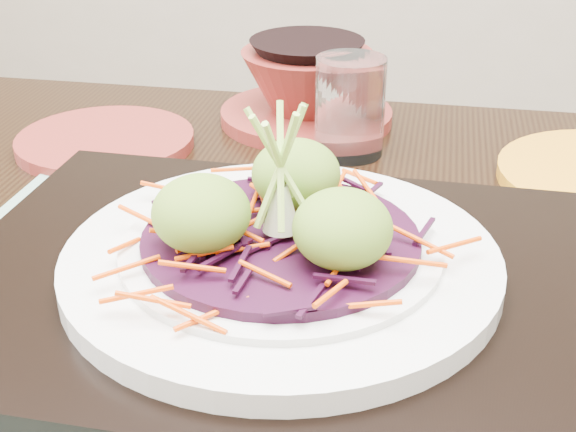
% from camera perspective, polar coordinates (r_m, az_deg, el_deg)
% --- Properties ---
extents(dining_table, '(1.16, 0.80, 0.71)m').
position_cam_1_polar(dining_table, '(0.63, -0.71, -11.09)').
color(dining_table, black).
rests_on(dining_table, ground).
extents(placemat, '(0.51, 0.40, 0.00)m').
position_cam_1_polar(placemat, '(0.53, -0.49, -5.93)').
color(placemat, gray).
rests_on(placemat, dining_table).
extents(serving_tray, '(0.44, 0.34, 0.02)m').
position_cam_1_polar(serving_tray, '(0.53, -0.49, -4.85)').
color(serving_tray, black).
rests_on(serving_tray, placemat).
extents(white_plate, '(0.28, 0.28, 0.02)m').
position_cam_1_polar(white_plate, '(0.52, -0.50, -3.06)').
color(white_plate, silver).
rests_on(white_plate, serving_tray).
extents(cabbage_bed, '(0.18, 0.18, 0.01)m').
position_cam_1_polar(cabbage_bed, '(0.51, -0.51, -1.67)').
color(cabbage_bed, black).
rests_on(cabbage_bed, white_plate).
extents(carrot_julienne, '(0.22, 0.22, 0.01)m').
position_cam_1_polar(carrot_julienne, '(0.51, -0.51, -0.82)').
color(carrot_julienne, '#DC4203').
rests_on(carrot_julienne, cabbage_bed).
extents(guacamole_scoops, '(0.15, 0.14, 0.05)m').
position_cam_1_polar(guacamole_scoops, '(0.50, -0.54, 0.81)').
color(guacamole_scoops, '#5C8828').
rests_on(guacamole_scoops, cabbage_bed).
extents(scallion_garnish, '(0.07, 0.07, 0.10)m').
position_cam_1_polar(scallion_garnish, '(0.49, -0.53, 3.11)').
color(scallion_garnish, '#A3D053').
rests_on(scallion_garnish, cabbage_bed).
extents(terracotta_side_plate, '(0.21, 0.21, 0.01)m').
position_cam_1_polar(terracotta_side_plate, '(0.79, -12.85, 5.22)').
color(terracotta_side_plate, maroon).
rests_on(terracotta_side_plate, dining_table).
extents(water_glass, '(0.07, 0.07, 0.09)m').
position_cam_1_polar(water_glass, '(0.75, 4.42, 7.75)').
color(water_glass, white).
rests_on(water_glass, dining_table).
extents(terracotta_bowl_set, '(0.18, 0.18, 0.07)m').
position_cam_1_polar(terracotta_bowl_set, '(0.83, 1.33, 8.90)').
color(terracotta_bowl_set, maroon).
rests_on(terracotta_bowl_set, dining_table).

